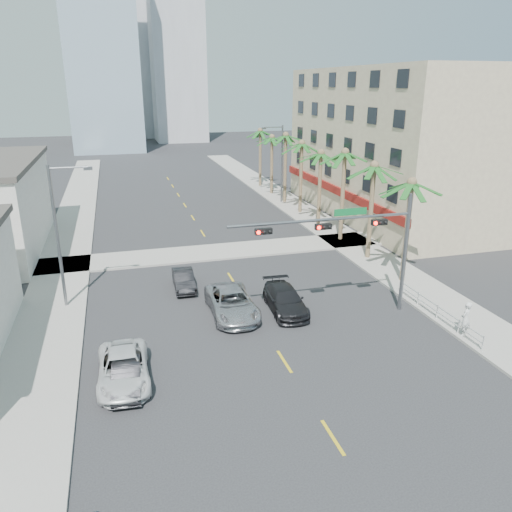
{
  "coord_description": "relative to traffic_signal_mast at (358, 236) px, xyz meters",
  "views": [
    {
      "loc": [
        -7.45,
        -17.06,
        13.43
      ],
      "look_at": [
        0.34,
        10.55,
        3.5
      ],
      "focal_mm": 35.0,
      "sensor_mm": 36.0,
      "label": 1
    }
  ],
  "objects": [
    {
      "name": "palm_tree_4",
      "position": [
        5.82,
        24.85,
        2.37
      ],
      "size": [
        4.8,
        4.8,
        8.16
      ],
      "color": "brown",
      "rests_on": "ground"
    },
    {
      "name": "palm_tree_1",
      "position": [
        5.82,
        9.25,
        2.37
      ],
      "size": [
        4.8,
        4.8,
        8.16
      ],
      "color": "brown",
      "rests_on": "ground"
    },
    {
      "name": "palm_tree_6",
      "position": [
        5.82,
        35.25,
        2.02
      ],
      "size": [
        4.8,
        4.8,
        7.8
      ],
      "color": "brown",
      "rests_on": "ground"
    },
    {
      "name": "guardrail",
      "position": [
        4.52,
        -1.95,
        -4.39
      ],
      "size": [
        0.08,
        8.08,
        1.0
      ],
      "color": "silver",
      "rests_on": "ground"
    },
    {
      "name": "sidewalk_left",
      "position": [
        -17.78,
        12.05,
        -4.99
      ],
      "size": [
        4.0,
        120.0,
        0.15
      ],
      "primitive_type": "cube",
      "color": "gray",
      "rests_on": "ground"
    },
    {
      "name": "palm_tree_3",
      "position": [
        5.82,
        19.65,
        2.02
      ],
      "size": [
        4.8,
        4.8,
        7.8
      ],
      "color": "brown",
      "rests_on": "ground"
    },
    {
      "name": "car_lane_left",
      "position": [
        -9.37,
        7.07,
        -4.42
      ],
      "size": [
        1.46,
        3.91,
        1.28
      ],
      "primitive_type": "imported",
      "rotation": [
        0.0,
        0.0,
        -0.03
      ],
      "color": "black",
      "rests_on": "ground"
    },
    {
      "name": "pedestrian",
      "position": [
        4.65,
        -4.24,
        -3.91
      ],
      "size": [
        0.88,
        0.79,
        2.01
      ],
      "primitive_type": "imported",
      "rotation": [
        0.0,
        0.0,
        3.7
      ],
      "color": "silver",
      "rests_on": "sidewalk_right"
    },
    {
      "name": "car_parked_far",
      "position": [
        -13.7,
        -3.6,
        -4.35
      ],
      "size": [
        2.43,
        5.13,
        1.42
      ],
      "primitive_type": "imported",
      "rotation": [
        0.0,
        0.0,
        -0.02
      ],
      "color": "silver",
      "rests_on": "ground"
    },
    {
      "name": "tower_far_left",
      "position": [
        -13.78,
        87.05,
        18.94
      ],
      "size": [
        14.0,
        14.0,
        48.0
      ],
      "primitive_type": "cube",
      "color": "#99B2C6",
      "rests_on": "ground"
    },
    {
      "name": "palm_tree_2",
      "position": [
        5.82,
        14.45,
        2.72
      ],
      "size": [
        4.8,
        4.8,
        8.52
      ],
      "color": "brown",
      "rests_on": "ground"
    },
    {
      "name": "tower_far_right",
      "position": [
        3.22,
        102.05,
        24.94
      ],
      "size": [
        12.0,
        12.0,
        60.0
      ],
      "primitive_type": "cube",
      "color": "#ADADB2",
      "rests_on": "ground"
    },
    {
      "name": "palm_tree_0",
      "position": [
        5.82,
        4.05,
        2.02
      ],
      "size": [
        4.8,
        4.8,
        7.8
      ],
      "color": "brown",
      "rests_on": "ground"
    },
    {
      "name": "palm_tree_5",
      "position": [
        5.82,
        30.05,
        2.72
      ],
      "size": [
        4.8,
        4.8,
        8.52
      ],
      "color": "brown",
      "rests_on": "ground"
    },
    {
      "name": "streetlight_right",
      "position": [
        5.21,
        30.05,
        -0.0
      ],
      "size": [
        2.55,
        0.25,
        9.0
      ],
      "color": "slate",
      "rests_on": "ground"
    },
    {
      "name": "traffic_signal_mast",
      "position": [
        0.0,
        0.0,
        0.0
      ],
      "size": [
        11.12,
        0.54,
        7.2
      ],
      "color": "slate",
      "rests_on": "ground"
    },
    {
      "name": "tower_far_center",
      "position": [
        -8.78,
        117.05,
        15.94
      ],
      "size": [
        16.0,
        16.0,
        42.0
      ],
      "primitive_type": "cube",
      "color": "#ADADB2",
      "rests_on": "ground"
    },
    {
      "name": "ground",
      "position": [
        -5.78,
        -7.95,
        -5.06
      ],
      "size": [
        260.0,
        260.0,
        0.0
      ],
      "primitive_type": "plane",
      "color": "#262628",
      "rests_on": "ground"
    },
    {
      "name": "car_parked_mid",
      "position": [
        -13.58,
        -4.24,
        -4.45
      ],
      "size": [
        1.51,
        3.79,
        1.23
      ],
      "primitive_type": "imported",
      "rotation": [
        0.0,
        0.0,
        -0.06
      ],
      "color": "black",
      "rests_on": "ground"
    },
    {
      "name": "sidewalk_cross",
      "position": [
        -5.78,
        14.05,
        -4.99
      ],
      "size": [
        80.0,
        4.0,
        0.15
      ],
      "primitive_type": "cube",
      "color": "gray",
      "rests_on": "ground"
    },
    {
      "name": "streetlight_left",
      "position": [
        -16.78,
        6.05,
        -0.0
      ],
      "size": [
        2.55,
        0.25,
        9.0
      ],
      "color": "slate",
      "rests_on": "ground"
    },
    {
      "name": "sidewalk_right",
      "position": [
        6.22,
        12.05,
        -4.99
      ],
      "size": [
        4.0,
        120.0,
        0.15
      ],
      "primitive_type": "cube",
      "color": "gray",
      "rests_on": "ground"
    },
    {
      "name": "car_lane_right",
      "position": [
        -3.78,
        1.8,
        -4.33
      ],
      "size": [
        2.3,
        5.12,
        1.46
      ],
      "primitive_type": "imported",
      "rotation": [
        0.0,
        0.0,
        -0.05
      ],
      "color": "black",
      "rests_on": "ground"
    },
    {
      "name": "car_lane_center",
      "position": [
        -7.12,
        2.12,
        -4.27
      ],
      "size": [
        2.68,
        5.72,
        1.58
      ],
      "primitive_type": "imported",
      "rotation": [
        0.0,
        0.0,
        -0.01
      ],
      "color": "#B1B1B6",
      "rests_on": "ground"
    },
    {
      "name": "palm_tree_7",
      "position": [
        5.82,
        40.45,
        2.37
      ],
      "size": [
        4.8,
        4.8,
        8.16
      ],
      "color": "brown",
      "rests_on": "ground"
    },
    {
      "name": "building_right",
      "position": [
        16.21,
        22.05,
        2.43
      ],
      "size": [
        15.25,
        28.0,
        15.0
      ],
      "color": "tan",
      "rests_on": "ground"
    }
  ]
}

